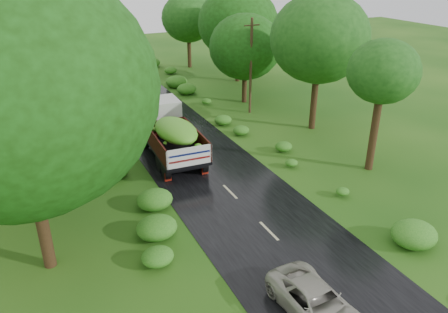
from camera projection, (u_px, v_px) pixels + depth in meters
ground at (323, 286)px, 16.49m from camera, size 120.00×120.00×0.00m
road at (258, 220)px, 20.59m from camera, size 6.50×80.00×0.02m
road_lines at (248, 210)px, 21.40m from camera, size 0.12×69.60×0.00m
truck_near at (169, 130)px, 26.51m from camera, size 2.86×7.28×3.01m
truck_far at (136, 100)px, 33.18m from camera, size 2.09×5.68×2.38m
car at (316, 303)px, 14.86m from camera, size 2.01×4.13×1.13m
utility_pole at (251, 66)px, 33.18m from camera, size 1.27×0.21×7.27m
trees_right at (253, 33)px, 36.31m from camera, size 6.26×31.52×8.01m
shrubs at (189, 145)px, 27.82m from camera, size 11.90×44.00×0.70m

